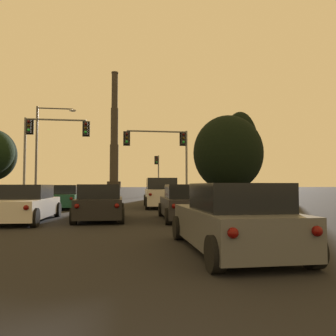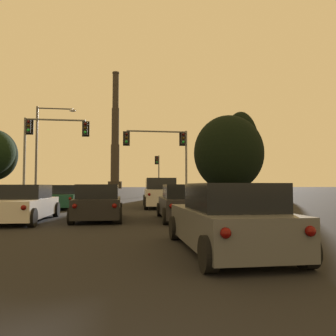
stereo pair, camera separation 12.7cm
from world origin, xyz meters
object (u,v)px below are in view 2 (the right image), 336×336
(suv_right_lane_front, at_px, (160,193))
(traffic_light_overhead_right, at_px, (166,147))
(street_lamp, at_px, (43,142))
(smokestack, at_px, (115,142))
(traffic_light_overhead_left, at_px, (46,138))
(hatchback_right_lane_third, at_px, (228,220))
(sedan_left_lane_front, at_px, (63,197))
(traffic_light_far_right, at_px, (158,169))
(sedan_left_lane_second, at_px, (23,204))
(hatchback_right_lane_second, at_px, (183,204))
(hatchback_center_lane_second, at_px, (99,203))

(suv_right_lane_front, height_order, traffic_light_overhead_right, traffic_light_overhead_right)
(street_lamp, distance_m, smokestack, 125.47)
(traffic_light_overhead_left, bearing_deg, hatchback_right_lane_third, -67.58)
(sedan_left_lane_front, distance_m, traffic_light_far_right, 28.33)
(sedan_left_lane_second, bearing_deg, suv_right_lane_front, 50.03)
(sedan_left_lane_second, xyz_separation_m, smokestack, (0.22, 142.07, 21.07))
(traffic_light_far_right, bearing_deg, hatchback_right_lane_third, -94.08)
(hatchback_right_lane_second, height_order, street_lamp, street_lamp)
(hatchback_right_lane_third, bearing_deg, smokestack, 91.79)
(sedan_left_lane_second, height_order, traffic_light_overhead_left, traffic_light_overhead_left)
(suv_right_lane_front, bearing_deg, traffic_light_overhead_right, 82.49)
(hatchback_right_lane_second, xyz_separation_m, street_lamp, (-9.73, 18.14, 4.70))
(traffic_light_far_right, xyz_separation_m, street_lamp, (-12.40, -16.38, 1.55))
(suv_right_lane_front, bearing_deg, sedan_left_lane_second, -127.82)
(hatchback_right_lane_second, relative_size, smokestack, 0.08)
(sedan_left_lane_second, relative_size, smokestack, 0.09)
(suv_right_lane_front, bearing_deg, hatchback_center_lane_second, -112.22)
(sedan_left_lane_front, xyz_separation_m, traffic_light_overhead_right, (7.28, 7.02, 4.05))
(sedan_left_lane_front, relative_size, suv_right_lane_front, 0.95)
(sedan_left_lane_second, distance_m, suv_right_lane_front, 9.58)
(sedan_left_lane_second, distance_m, smokestack, 143.63)
(hatchback_right_lane_third, relative_size, street_lamp, 0.47)
(street_lamp, bearing_deg, traffic_light_overhead_left, -74.54)
(sedan_left_lane_front, relative_size, sedan_left_lane_second, 1.01)
(hatchback_right_lane_third, bearing_deg, traffic_light_far_right, 85.47)
(traffic_light_overhead_left, distance_m, smokestack, 130.14)
(hatchback_right_lane_second, distance_m, hatchback_center_lane_second, 3.43)
(traffic_light_overhead_right, relative_size, traffic_light_overhead_left, 0.92)
(hatchback_right_lane_second, xyz_separation_m, sedan_left_lane_front, (-6.05, 7.75, 0.00))
(hatchback_right_lane_third, xyz_separation_m, hatchback_center_lane_second, (-3.15, 6.91, 0.00))
(street_lamp, height_order, smokestack, smokestack)
(hatchback_right_lane_third, relative_size, smokestack, 0.07)
(hatchback_right_lane_second, xyz_separation_m, traffic_light_overhead_right, (1.22, 14.77, 4.05))
(suv_right_lane_front, distance_m, traffic_light_far_right, 27.13)
(hatchback_right_lane_second, xyz_separation_m, hatchback_right_lane_third, (-0.24, -6.40, 0.00))
(hatchback_right_lane_third, relative_size, suv_right_lane_front, 0.83)
(hatchback_right_lane_third, xyz_separation_m, street_lamp, (-9.48, 24.54, 4.70))
(hatchback_right_lane_third, bearing_deg, sedan_left_lane_second, 131.13)
(hatchback_right_lane_third, height_order, hatchback_center_lane_second, same)
(hatchback_right_lane_second, bearing_deg, sedan_left_lane_second, 178.64)
(traffic_light_overhead_right, relative_size, smokestack, 0.11)
(suv_right_lane_front, xyz_separation_m, smokestack, (-6.01, 134.79, 20.84))
(sedan_left_lane_second, distance_m, street_lamp, 18.66)
(hatchback_right_lane_second, distance_m, traffic_light_overhead_left, 16.46)
(hatchback_right_lane_third, xyz_separation_m, traffic_light_far_right, (2.92, 40.92, 3.14))
(traffic_light_far_right, bearing_deg, hatchback_right_lane_second, -94.43)
(hatchback_center_lane_second, distance_m, traffic_light_far_right, 34.69)
(street_lamp, bearing_deg, sedan_left_lane_second, -79.01)
(traffic_light_overhead_right, bearing_deg, sedan_left_lane_front, -136.02)
(traffic_light_far_right, distance_m, street_lamp, 20.60)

